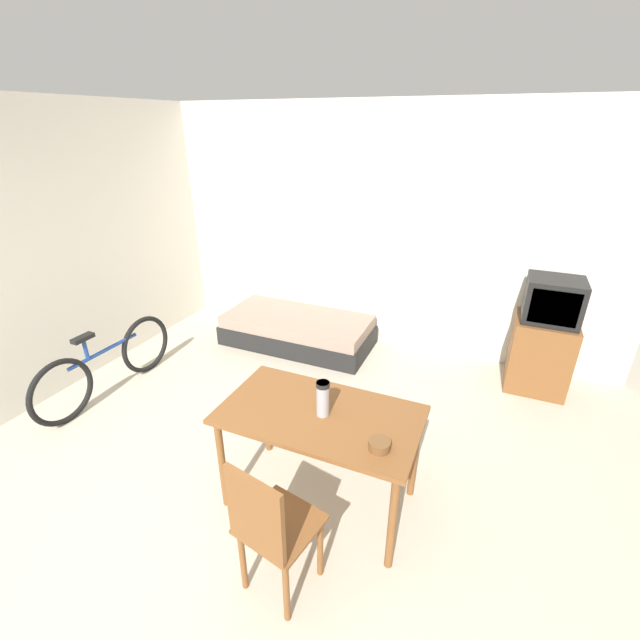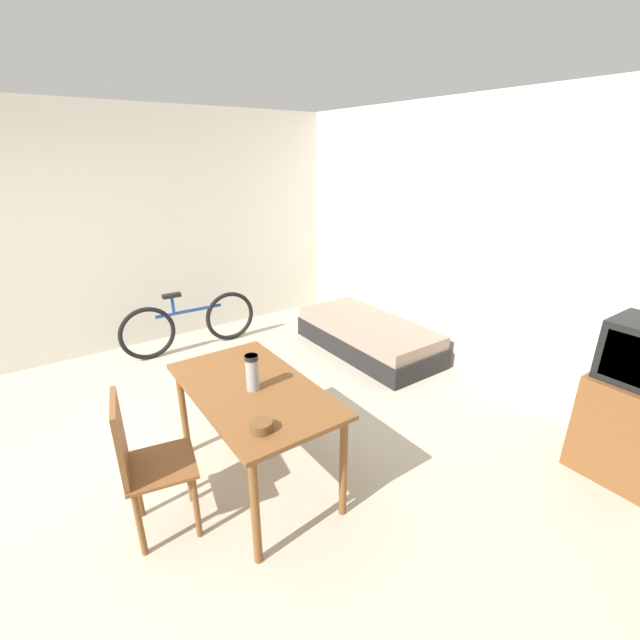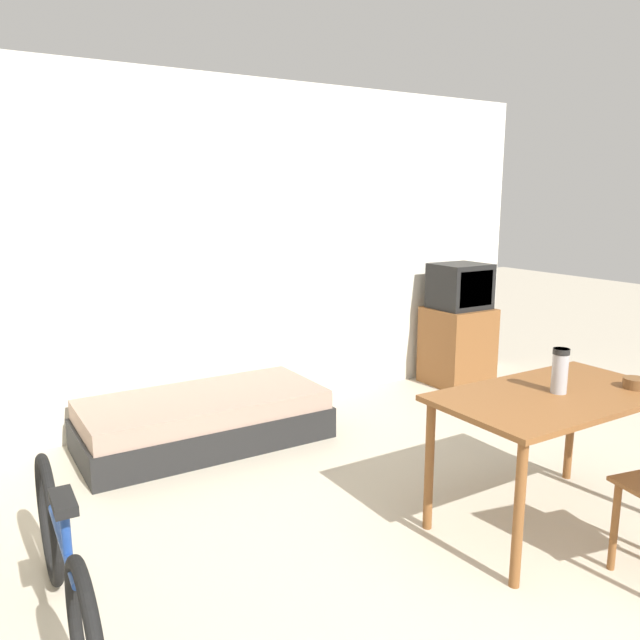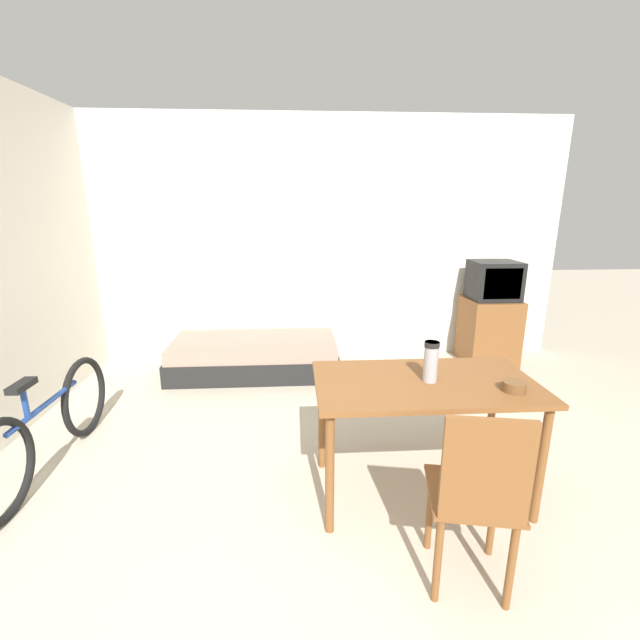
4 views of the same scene
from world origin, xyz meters
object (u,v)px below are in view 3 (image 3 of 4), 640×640
Objects in this scene: dining_table at (553,410)px; daybed at (204,420)px; thermos_flask at (560,368)px; mate_bowl at (635,383)px; tv at (458,328)px; bicycle at (64,571)px.

daybed is at bearing 119.93° from dining_table.
thermos_flask is 1.89× the size of mate_bowl.
daybed is 7.28× the size of thermos_flask.
tv reaches higher than bicycle.
tv reaches higher than thermos_flask.
tv reaches higher than daybed.
mate_bowl is at bearing -21.40° from thermos_flask.
bicycle is 2.97m from mate_bowl.
bicycle is at bearing -154.80° from tv.
dining_table is 10.08× the size of mate_bowl.
bicycle is (-2.43, 0.39, -0.35)m from dining_table.
daybed is 2.66m from tv.
mate_bowl is (0.45, -0.17, 0.12)m from dining_table.
mate_bowl is at bearing -112.48° from tv.
thermos_flask reaches higher than bicycle.
mate_bowl is (-0.99, -2.38, 0.24)m from tv.
bicycle is at bearing 170.80° from thermos_flask.
bicycle is at bearing -126.33° from daybed.
tv is 4.77× the size of thermos_flask.
bicycle is (-1.24, -1.68, 0.14)m from daybed.
daybed is 2.51m from thermos_flask.
thermos_flask is 0.47m from mate_bowl.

